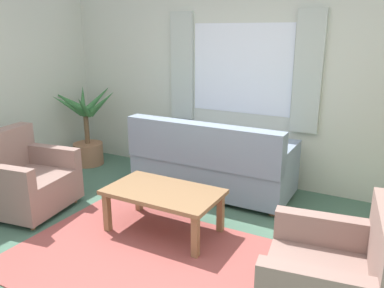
# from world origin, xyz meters

# --- Properties ---
(ground_plane) EXTENTS (6.24, 6.24, 0.00)m
(ground_plane) POSITION_xyz_m (0.00, 0.00, 0.00)
(ground_plane) COLOR #476B56
(wall_back) EXTENTS (5.32, 0.12, 2.60)m
(wall_back) POSITION_xyz_m (0.00, 2.26, 1.30)
(wall_back) COLOR beige
(wall_back) RESTS_ON ground_plane
(window_with_curtains) EXTENTS (1.98, 0.07, 1.40)m
(window_with_curtains) POSITION_xyz_m (0.00, 2.18, 1.45)
(window_with_curtains) COLOR white
(area_rug) EXTENTS (2.26, 1.68, 0.01)m
(area_rug) POSITION_xyz_m (0.00, 0.00, 0.01)
(area_rug) COLOR #9E4C47
(area_rug) RESTS_ON ground_plane
(couch) EXTENTS (1.90, 0.82, 0.92)m
(couch) POSITION_xyz_m (-0.10, 1.58, 0.37)
(couch) COLOR gray
(couch) RESTS_ON ground_plane
(armchair_left) EXTENTS (0.94, 0.95, 0.88)m
(armchair_left) POSITION_xyz_m (-1.69, 0.18, 0.35)
(armchair_left) COLOR gray
(armchair_left) RESTS_ON ground_plane
(armchair_right) EXTENTS (0.93, 0.95, 0.88)m
(armchair_right) POSITION_xyz_m (1.61, -0.07, 0.35)
(armchair_right) COLOR gray
(armchair_right) RESTS_ON ground_plane
(coffee_table) EXTENTS (1.10, 0.64, 0.44)m
(coffee_table) POSITION_xyz_m (-0.08, 0.50, 0.38)
(coffee_table) COLOR olive
(coffee_table) RESTS_ON ground_plane
(potted_plant) EXTENTS (1.08, 1.14, 1.15)m
(potted_plant) POSITION_xyz_m (-2.16, 1.67, 0.49)
(potted_plant) COLOR #9E6B4C
(potted_plant) RESTS_ON ground_plane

